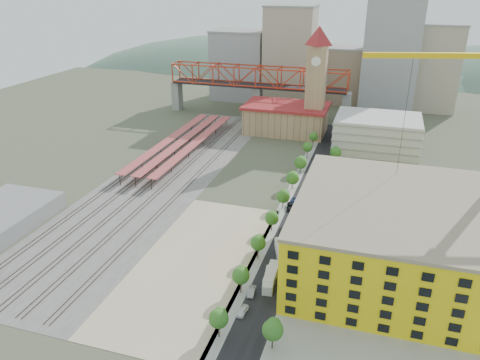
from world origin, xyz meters
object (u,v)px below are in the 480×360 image
(construction_building, at_px, (390,235))
(site_trailer_a, at_px, (269,280))
(site_trailer_d, at_px, (291,228))
(car_0, at_px, (243,311))
(clock_tower, at_px, (317,72))
(site_trailer_c, at_px, (281,251))
(site_trailer_b, at_px, (272,275))

(construction_building, xyz_separation_m, site_trailer_a, (-26.00, -15.09, -8.18))
(site_trailer_d, height_order, car_0, site_trailer_d)
(clock_tower, bearing_deg, car_0, -87.74)
(site_trailer_a, relative_size, car_0, 2.16)
(clock_tower, distance_m, site_trailer_c, 105.93)
(clock_tower, xyz_separation_m, construction_building, (34.00, -99.99, -19.29))
(construction_building, bearing_deg, site_trailer_a, -149.86)
(construction_building, xyz_separation_m, site_trailer_b, (-26.00, -12.86, -8.13))
(site_trailer_d, bearing_deg, car_0, -101.13)
(site_trailer_a, distance_m, car_0, 12.15)
(site_trailer_c, bearing_deg, clock_tower, 75.92)
(clock_tower, bearing_deg, construction_building, -71.22)
(site_trailer_a, relative_size, site_trailer_d, 0.90)
(clock_tower, distance_m, site_trailer_d, 93.85)
(construction_building, bearing_deg, clock_tower, 108.78)
(site_trailer_c, bearing_deg, construction_building, -14.10)
(site_trailer_b, height_order, site_trailer_c, site_trailer_c)
(clock_tower, distance_m, construction_building, 107.36)
(clock_tower, xyz_separation_m, site_trailer_b, (8.00, -112.86, -27.42))
(construction_building, bearing_deg, site_trailer_b, -153.68)
(site_trailer_a, distance_m, site_trailer_b, 2.23)
(clock_tower, relative_size, site_trailer_b, 5.55)
(construction_building, height_order, site_trailer_c, construction_building)
(construction_building, relative_size, site_trailer_d, 5.07)
(site_trailer_a, bearing_deg, site_trailer_b, 82.96)
(car_0, bearing_deg, site_trailer_b, 83.01)
(site_trailer_b, height_order, car_0, site_trailer_b)
(site_trailer_c, distance_m, site_trailer_d, 12.60)
(car_0, bearing_deg, clock_tower, 97.36)
(site_trailer_d, bearing_deg, site_trailer_a, -96.54)
(site_trailer_b, relative_size, car_0, 2.26)
(construction_building, distance_m, site_trailer_d, 29.20)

